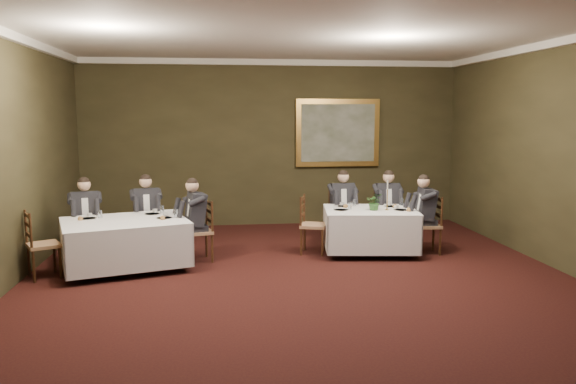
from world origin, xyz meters
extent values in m
plane|color=black|center=(0.00, 0.00, 0.00)|extent=(10.00, 10.00, 0.00)
cube|color=silver|center=(0.00, 0.00, 3.50)|extent=(8.00, 10.00, 0.10)
cube|color=#2F2A17|center=(0.00, 5.00, 1.75)|extent=(8.00, 0.10, 3.50)
cube|color=#2F2A17|center=(0.00, -5.00, 1.75)|extent=(8.00, 0.10, 3.50)
cube|color=white|center=(0.00, 4.95, 3.44)|extent=(8.00, 0.10, 0.12)
cube|color=#311D0D|center=(1.41, 2.22, 0.73)|extent=(1.61, 1.29, 0.04)
cube|color=white|center=(1.41, 2.22, 0.76)|extent=(1.67, 1.36, 0.02)
cube|color=white|center=(1.41, 2.22, 0.42)|extent=(1.70, 1.38, 0.65)
cube|color=#311D0D|center=(-2.60, 1.74, 0.73)|extent=(2.06, 1.77, 0.04)
cube|color=white|center=(-2.60, 1.74, 0.76)|extent=(2.13, 1.84, 0.02)
cube|color=white|center=(-2.60, 1.74, 0.42)|extent=(2.16, 1.87, 0.65)
cube|color=#99714E|center=(1.09, 3.05, 0.48)|extent=(0.46, 0.44, 0.05)
cube|color=#311D0D|center=(1.09, 3.24, 0.73)|extent=(0.38, 0.04, 0.54)
cube|color=black|center=(1.09, 3.05, 0.86)|extent=(0.43, 0.33, 0.55)
sphere|color=#DFAD8B|center=(1.09, 3.05, 1.24)|extent=(0.22, 0.22, 0.21)
cube|color=#99714E|center=(1.92, 2.95, 0.48)|extent=(0.47, 0.45, 0.05)
cube|color=#311D0D|center=(1.93, 3.14, 0.73)|extent=(0.38, 0.05, 0.54)
cube|color=black|center=(1.92, 2.95, 0.86)|extent=(0.44, 0.34, 0.55)
sphere|color=#DFAD8B|center=(1.92, 2.95, 1.24)|extent=(0.22, 0.22, 0.21)
cube|color=#99714E|center=(0.44, 2.35, 0.48)|extent=(0.53, 0.55, 0.05)
cube|color=#311D0D|center=(0.26, 2.40, 0.73)|extent=(0.14, 0.37, 0.54)
cube|color=#99714E|center=(2.37, 2.10, 0.48)|extent=(0.45, 0.47, 0.05)
cube|color=#311D0D|center=(2.56, 2.08, 0.73)|extent=(0.06, 0.38, 0.54)
cube|color=black|center=(2.37, 2.10, 0.86)|extent=(0.34, 0.44, 0.55)
sphere|color=#DFAD8B|center=(2.37, 2.10, 1.24)|extent=(0.23, 0.23, 0.21)
cube|color=#99714E|center=(-3.34, 2.49, 0.48)|extent=(0.53, 0.51, 0.05)
cube|color=#311D0D|center=(-3.39, 2.68, 0.73)|extent=(0.38, 0.12, 0.54)
cube|color=black|center=(-3.34, 2.49, 0.86)|extent=(0.48, 0.40, 0.55)
sphere|color=#DFAD8B|center=(-3.34, 2.49, 1.24)|extent=(0.25, 0.25, 0.21)
cube|color=#99714E|center=(-2.40, 2.78, 0.48)|extent=(0.51, 0.50, 0.05)
cube|color=#311D0D|center=(-2.44, 2.96, 0.73)|extent=(0.38, 0.10, 0.54)
cube|color=black|center=(-2.40, 2.78, 0.86)|extent=(0.47, 0.39, 0.55)
sphere|color=#DFAD8B|center=(-2.40, 2.78, 1.24)|extent=(0.25, 0.25, 0.21)
cube|color=#99714E|center=(-1.50, 2.08, 0.48)|extent=(0.52, 0.53, 0.05)
cube|color=#311D0D|center=(-1.32, 2.12, 0.73)|extent=(0.13, 0.38, 0.54)
cube|color=black|center=(-1.50, 2.08, 0.86)|extent=(0.41, 0.49, 0.55)
sphere|color=#DFAD8B|center=(-1.50, 2.08, 1.24)|extent=(0.26, 0.26, 0.21)
cube|color=#99714E|center=(-3.70, 1.41, 0.48)|extent=(0.57, 0.58, 0.05)
cube|color=#311D0D|center=(-3.87, 1.32, 0.73)|extent=(0.20, 0.35, 0.54)
imported|color=#2D5926|center=(1.45, 2.14, 0.92)|extent=(0.32, 0.30, 0.31)
cylinder|color=gold|center=(1.67, 2.13, 0.78)|extent=(0.08, 0.08, 0.02)
cylinder|color=gold|center=(1.67, 2.13, 0.96)|extent=(0.02, 0.02, 0.35)
cylinder|color=white|center=(1.67, 2.13, 1.21)|extent=(0.02, 0.02, 0.15)
cylinder|color=white|center=(1.03, 2.60, 0.77)|extent=(0.25, 0.25, 0.01)
cylinder|color=white|center=(1.03, 2.75, 0.80)|extent=(0.08, 0.08, 0.05)
cylinder|color=white|center=(1.20, 2.60, 0.83)|extent=(0.06, 0.06, 0.14)
cylinder|color=white|center=(-3.18, 1.97, 0.77)|extent=(0.25, 0.25, 0.01)
cylinder|color=white|center=(-3.18, 2.12, 0.80)|extent=(0.08, 0.08, 0.05)
cylinder|color=white|center=(-3.01, 1.97, 0.83)|extent=(0.06, 0.06, 0.14)
cube|color=gold|center=(1.41, 4.94, 1.97)|extent=(1.81, 0.08, 1.44)
cube|color=#4A5136|center=(1.41, 4.90, 1.97)|extent=(1.59, 0.01, 1.22)
camera|label=1|loc=(-1.16, -6.94, 2.38)|focal=35.00mm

